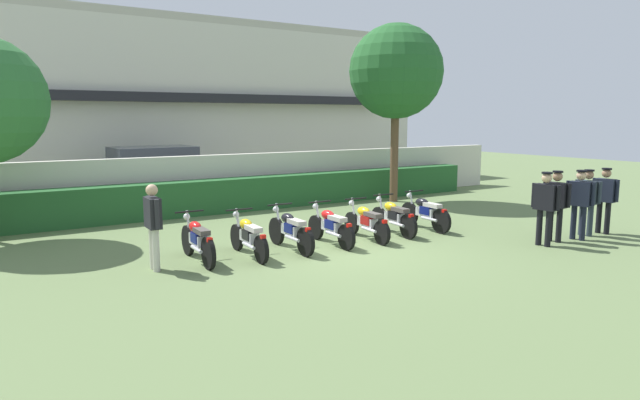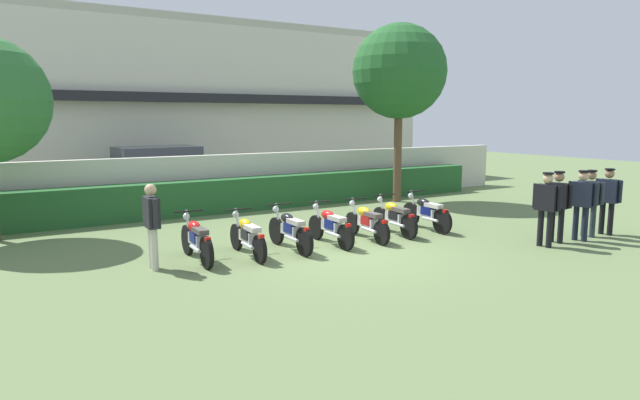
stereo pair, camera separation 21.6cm
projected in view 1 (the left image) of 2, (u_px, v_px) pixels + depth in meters
The scene contains 19 objects.
ground at pixel (348, 252), 11.91m from camera, with size 60.00×60.00×0.00m, color #607547.
building at pixel (149, 104), 24.08m from camera, with size 24.60×6.50×6.94m.
compound_wall at pixel (225, 181), 17.52m from camera, with size 23.37×0.30×1.72m, color beige.
hedge_row at pixel (234, 195), 16.99m from camera, with size 18.70×0.70×1.02m, color #235628.
parked_car at pixel (158, 174), 19.02m from camera, with size 4.61×2.31×1.89m.
tree_far_side at pixel (396, 72), 18.42m from camera, with size 3.16×3.16×5.98m.
motorcycle_in_row_0 at pixel (197, 240), 11.00m from camera, with size 0.60×1.94×0.98m.
motorcycle_in_row_1 at pixel (248, 236), 11.42m from camera, with size 0.60×1.89×0.94m.
motorcycle_in_row_2 at pixel (290, 230), 11.98m from camera, with size 0.60×1.94×0.97m.
motorcycle_in_row_3 at pixel (331, 226), 12.51m from camera, with size 0.60×1.87×0.95m.
motorcycle_in_row_4 at pixel (366, 221), 13.04m from camera, with size 0.60×1.88×0.94m.
motorcycle_in_row_5 at pixel (393, 217), 13.62m from camera, with size 0.60×1.84×0.96m.
motorcycle_in_row_6 at pixel (425, 212), 14.19m from camera, with size 0.60×1.85×0.97m.
inspector_person at pixel (153, 220), 10.33m from camera, with size 0.22×0.67×1.65m.
officer_0 at pixel (545, 202), 12.30m from camera, with size 0.28×0.67×1.68m.
officer_1 at pixel (556, 200), 12.73m from camera, with size 0.29×0.66×1.67m.
officer_2 at pixel (580, 199), 12.93m from camera, with size 0.32×0.65×1.66m.
officer_3 at pixel (587, 197), 13.39m from camera, with size 0.27×0.65×1.63m.
officer_4 at pixel (605, 195), 13.63m from camera, with size 0.26×0.66×1.65m.
Camera 1 is at (-6.73, -9.48, 2.88)m, focal length 30.86 mm.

